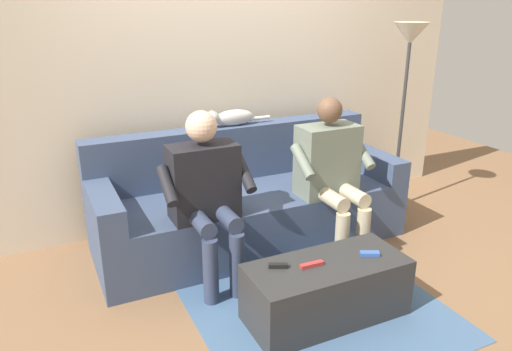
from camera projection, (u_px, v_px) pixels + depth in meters
ground_plane at (293, 284)px, 3.32m from camera, size 8.00×8.00×0.00m
back_wall at (219, 71)px, 4.00m from camera, size 4.70×0.06×2.56m
couch at (248, 203)px, 3.85m from camera, size 2.39×0.86×0.88m
coffee_table at (326, 290)px, 2.92m from camera, size 0.97×0.43×0.37m
person_left_seated at (331, 168)px, 3.57m from camera, size 0.59×0.54×1.18m
person_right_seated at (206, 188)px, 3.18m from camera, size 0.60×0.51×1.17m
cat_on_backrest at (230, 118)px, 3.87m from camera, size 0.55×0.11×0.14m
remote_blue at (370, 254)px, 2.95m from camera, size 0.12×0.09×0.02m
remote_black at (278, 266)px, 2.81m from camera, size 0.12×0.08×0.02m
remote_red at (312, 265)px, 2.82m from camera, size 0.15×0.04×0.02m
floor_rug at (313, 304)px, 3.10m from camera, size 1.50×1.52×0.01m
floor_lamp at (409, 53)px, 4.08m from camera, size 0.29×0.29×1.66m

